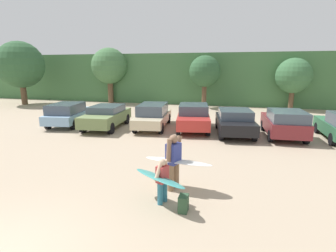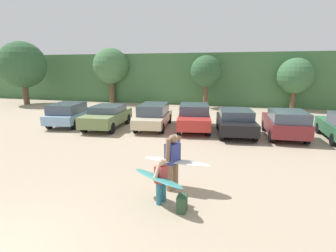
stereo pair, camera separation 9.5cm
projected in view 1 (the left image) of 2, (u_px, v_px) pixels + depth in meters
The scene contains 16 objects.
hillside_ridge at pixel (200, 77), 32.09m from camera, with size 108.00×12.00×5.17m, color #427042.
tree_far_right at pixel (20, 65), 26.53m from camera, with size 4.63×4.63×6.35m.
tree_right at pixel (109, 66), 27.85m from camera, with size 3.76×3.76×5.80m.
tree_ridge_back at pixel (205, 72), 24.40m from camera, with size 2.88×2.88×4.86m.
tree_center_right at pixel (294, 76), 23.38m from camera, with size 3.11×3.11×4.60m.
parked_car_sky_blue at pixel (69, 113), 17.41m from camera, with size 2.55×4.70×1.49m.
parked_car_olive_green at pixel (106, 116), 16.60m from camera, with size 2.28×4.49×1.41m.
parked_car_champagne at pixel (153, 115), 16.66m from camera, with size 2.26×4.70×1.52m.
parked_car_red at pixel (193, 116), 16.10m from camera, with size 2.53×4.49×1.55m.
parked_car_black at pixel (235, 121), 14.98m from camera, with size 2.47×4.41×1.43m.
parked_car_maroon at pixel (284, 123), 14.27m from camera, with size 2.10×4.03×1.56m.
person_adult at pixel (173, 159), 8.12m from camera, with size 0.46×0.76×1.76m.
person_child at pixel (162, 178), 7.31m from camera, with size 0.34×0.61×1.31m.
surfboard_white at pixel (178, 161), 8.17m from camera, with size 2.23×0.85×0.14m.
surfboard_teal at pixel (159, 178), 7.20m from camera, with size 1.88×1.42×0.20m.
backpack_dropped at pixel (183, 204), 6.97m from camera, with size 0.24×0.34×0.45m.
Camera 1 is at (4.54, -3.15, 3.75)m, focal length 28.14 mm.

